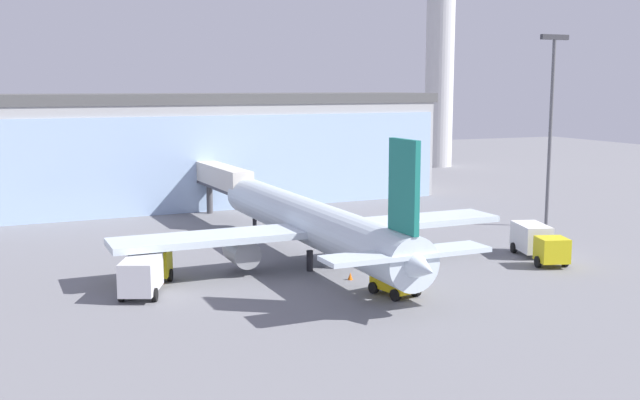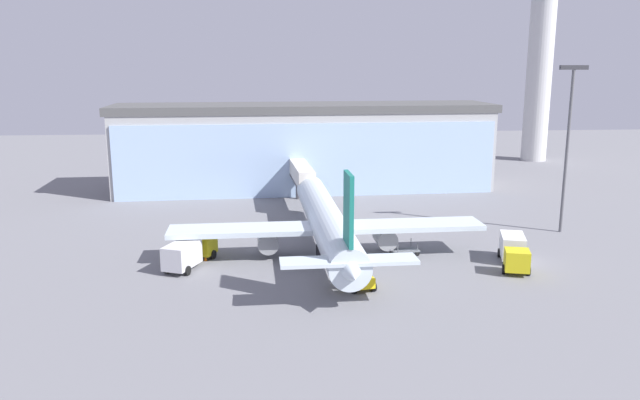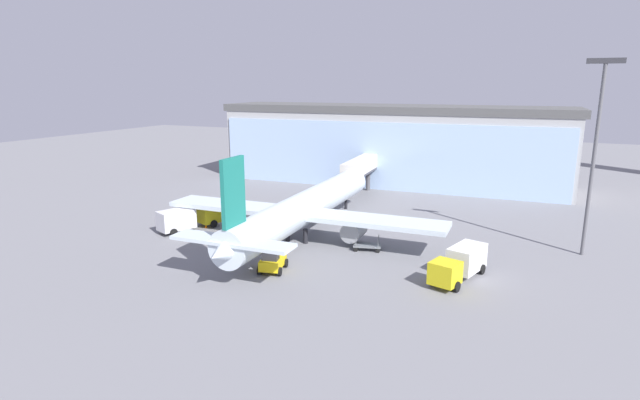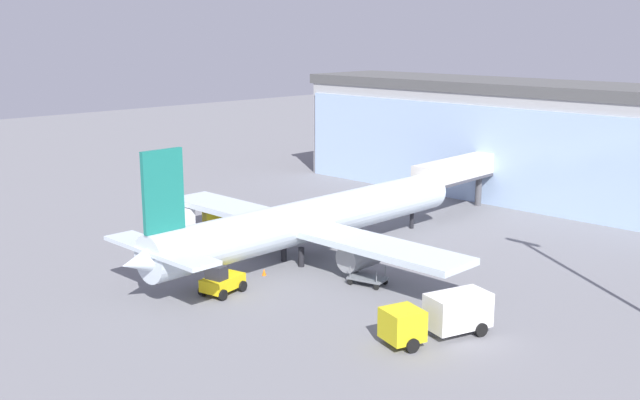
{
  "view_description": "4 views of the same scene",
  "coord_description": "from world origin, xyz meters",
  "px_view_note": "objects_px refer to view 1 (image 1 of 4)",
  "views": [
    {
      "loc": [
        -21.78,
        -49.27,
        14.07
      ],
      "look_at": [
        1.52,
        6.66,
        4.81
      ],
      "focal_mm": 42.0,
      "sensor_mm": 36.0,
      "label": 1
    },
    {
      "loc": [
        -6.05,
        -56.84,
        19.21
      ],
      "look_at": [
        -0.42,
        7.11,
        5.13
      ],
      "focal_mm": 35.0,
      "sensor_mm": 36.0,
      "label": 2
    },
    {
      "loc": [
        23.25,
        -43.33,
        16.78
      ],
      "look_at": [
        1.25,
        6.34,
        4.03
      ],
      "focal_mm": 28.0,
      "sensor_mm": 36.0,
      "label": 3
    },
    {
      "loc": [
        44.15,
        -36.57,
        18.81
      ],
      "look_at": [
        -1.25,
        7.17,
        4.48
      ],
      "focal_mm": 42.0,
      "sensor_mm": 36.0,
      "label": 4
    }
  ],
  "objects_px": {
    "jet_bridge": "(223,179)",
    "pushback_tug": "(396,281)",
    "airplane": "(312,224)",
    "fuel_truck": "(538,241)",
    "catering_truck": "(146,271)",
    "safety_cone_nose": "(350,276)",
    "control_tower": "(441,31)",
    "safety_cone_wingtip": "(162,280)",
    "baggage_cart": "(407,253)",
    "apron_light_mast": "(551,114)"
  },
  "relations": [
    {
      "from": "control_tower",
      "to": "baggage_cart",
      "type": "bearing_deg",
      "value": -123.36
    },
    {
      "from": "fuel_truck",
      "to": "pushback_tug",
      "type": "distance_m",
      "value": 16.7
    },
    {
      "from": "fuel_truck",
      "to": "control_tower",
      "type": "bearing_deg",
      "value": 171.26
    },
    {
      "from": "jet_bridge",
      "to": "safety_cone_nose",
      "type": "bearing_deg",
      "value": -179.13
    },
    {
      "from": "control_tower",
      "to": "fuel_truck",
      "type": "distance_m",
      "value": 75.13
    },
    {
      "from": "airplane",
      "to": "safety_cone_wingtip",
      "type": "height_order",
      "value": "airplane"
    },
    {
      "from": "jet_bridge",
      "to": "safety_cone_nose",
      "type": "distance_m",
      "value": 28.09
    },
    {
      "from": "catering_truck",
      "to": "safety_cone_nose",
      "type": "bearing_deg",
      "value": -77.4
    },
    {
      "from": "airplane",
      "to": "fuel_truck",
      "type": "height_order",
      "value": "airplane"
    },
    {
      "from": "safety_cone_wingtip",
      "to": "pushback_tug",
      "type": "bearing_deg",
      "value": -32.74
    },
    {
      "from": "jet_bridge",
      "to": "pushback_tug",
      "type": "height_order",
      "value": "jet_bridge"
    },
    {
      "from": "jet_bridge",
      "to": "fuel_truck",
      "type": "bearing_deg",
      "value": -148.66
    },
    {
      "from": "pushback_tug",
      "to": "baggage_cart",
      "type": "bearing_deg",
      "value": -46.49
    },
    {
      "from": "safety_cone_wingtip",
      "to": "jet_bridge",
      "type": "bearing_deg",
      "value": 64.96
    },
    {
      "from": "pushback_tug",
      "to": "jet_bridge",
      "type": "bearing_deg",
      "value": -7.71
    },
    {
      "from": "fuel_truck",
      "to": "catering_truck",
      "type": "bearing_deg",
      "value": -78.01
    },
    {
      "from": "pushback_tug",
      "to": "apron_light_mast",
      "type": "bearing_deg",
      "value": -70.83
    },
    {
      "from": "apron_light_mast",
      "to": "pushback_tug",
      "type": "height_order",
      "value": "apron_light_mast"
    },
    {
      "from": "control_tower",
      "to": "safety_cone_nose",
      "type": "xyz_separation_m",
      "value": [
        -47.33,
        -65.29,
        -23.19
      ]
    },
    {
      "from": "control_tower",
      "to": "catering_truck",
      "type": "height_order",
      "value": "control_tower"
    },
    {
      "from": "baggage_cart",
      "to": "safety_cone_nose",
      "type": "bearing_deg",
      "value": 16.19
    },
    {
      "from": "fuel_truck",
      "to": "jet_bridge",
      "type": "bearing_deg",
      "value": -129.21
    },
    {
      "from": "pushback_tug",
      "to": "safety_cone_nose",
      "type": "xyz_separation_m",
      "value": [
        -1.11,
        4.93,
        -0.7
      ]
    },
    {
      "from": "pushback_tug",
      "to": "airplane",
      "type": "bearing_deg",
      "value": -3.08
    },
    {
      "from": "apron_light_mast",
      "to": "jet_bridge",
      "type": "bearing_deg",
      "value": 151.19
    },
    {
      "from": "fuel_truck",
      "to": "pushback_tug",
      "type": "relative_size",
      "value": 2.16
    },
    {
      "from": "safety_cone_nose",
      "to": "control_tower",
      "type": "bearing_deg",
      "value": 54.06
    },
    {
      "from": "jet_bridge",
      "to": "catering_truck",
      "type": "distance_m",
      "value": 28.26
    },
    {
      "from": "fuel_truck",
      "to": "baggage_cart",
      "type": "bearing_deg",
      "value": -96.16
    },
    {
      "from": "safety_cone_nose",
      "to": "safety_cone_wingtip",
      "type": "height_order",
      "value": "same"
    },
    {
      "from": "apron_light_mast",
      "to": "catering_truck",
      "type": "height_order",
      "value": "apron_light_mast"
    },
    {
      "from": "safety_cone_nose",
      "to": "safety_cone_wingtip",
      "type": "distance_m",
      "value": 13.64
    },
    {
      "from": "catering_truck",
      "to": "safety_cone_nose",
      "type": "xyz_separation_m",
      "value": [
        14.38,
        -2.49,
        -1.19
      ]
    },
    {
      "from": "airplane",
      "to": "fuel_truck",
      "type": "bearing_deg",
      "value": -108.34
    },
    {
      "from": "jet_bridge",
      "to": "pushback_tug",
      "type": "bearing_deg",
      "value": -177.82
    },
    {
      "from": "apron_light_mast",
      "to": "pushback_tug",
      "type": "distance_m",
      "value": 32.65
    },
    {
      "from": "baggage_cart",
      "to": "airplane",
      "type": "bearing_deg",
      "value": -24.1
    },
    {
      "from": "catering_truck",
      "to": "safety_cone_wingtip",
      "type": "height_order",
      "value": "catering_truck"
    },
    {
      "from": "airplane",
      "to": "apron_light_mast",
      "type": "bearing_deg",
      "value": -79.23
    },
    {
      "from": "baggage_cart",
      "to": "safety_cone_wingtip",
      "type": "bearing_deg",
      "value": -14.21
    },
    {
      "from": "jet_bridge",
      "to": "safety_cone_wingtip",
      "type": "height_order",
      "value": "jet_bridge"
    },
    {
      "from": "control_tower",
      "to": "safety_cone_nose",
      "type": "relative_size",
      "value": 70.2
    },
    {
      "from": "airplane",
      "to": "catering_truck",
      "type": "relative_size",
      "value": 4.77
    },
    {
      "from": "catering_truck",
      "to": "pushback_tug",
      "type": "distance_m",
      "value": 17.18
    },
    {
      "from": "baggage_cart",
      "to": "safety_cone_nose",
      "type": "height_order",
      "value": "baggage_cart"
    },
    {
      "from": "catering_truck",
      "to": "pushback_tug",
      "type": "bearing_deg",
      "value": -93.17
    },
    {
      "from": "apron_light_mast",
      "to": "fuel_truck",
      "type": "xyz_separation_m",
      "value": [
        -10.3,
        -11.46,
        -9.81
      ]
    },
    {
      "from": "control_tower",
      "to": "catering_truck",
      "type": "distance_m",
      "value": 90.75
    },
    {
      "from": "pushback_tug",
      "to": "safety_cone_wingtip",
      "type": "distance_m",
      "value": 16.78
    },
    {
      "from": "airplane",
      "to": "safety_cone_nose",
      "type": "bearing_deg",
      "value": -173.71
    }
  ]
}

